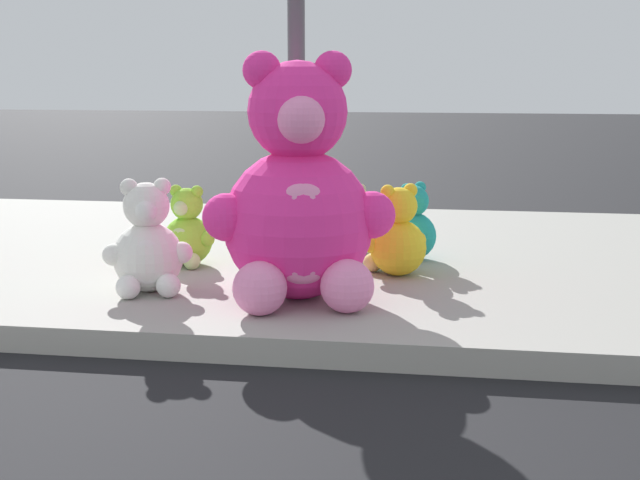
{
  "coord_description": "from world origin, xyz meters",
  "views": [
    {
      "loc": [
        2.05,
        -1.26,
        1.5
      ],
      "look_at": [
        1.28,
        3.6,
        0.55
      ],
      "focal_mm": 50.18,
      "sensor_mm": 36.0,
      "label": 1
    }
  ],
  "objects_px": {
    "plush_pink_large": "(299,202)",
    "plush_brown": "(297,216)",
    "plush_white": "(148,247)",
    "plush_lime": "(187,233)",
    "plush_yellow": "(397,239)",
    "plush_tan": "(355,226)",
    "sign_pole": "(296,11)",
    "plush_teal": "(411,228)"
  },
  "relations": [
    {
      "from": "plush_pink_large",
      "to": "plush_brown",
      "type": "bearing_deg",
      "value": 100.98
    },
    {
      "from": "plush_pink_large",
      "to": "plush_white",
      "type": "bearing_deg",
      "value": 178.86
    },
    {
      "from": "plush_pink_large",
      "to": "plush_lime",
      "type": "height_order",
      "value": "plush_pink_large"
    },
    {
      "from": "plush_pink_large",
      "to": "plush_yellow",
      "type": "relative_size",
      "value": 2.38
    },
    {
      "from": "plush_pink_large",
      "to": "plush_tan",
      "type": "xyz_separation_m",
      "value": [
        0.17,
        1.39,
        -0.38
      ]
    },
    {
      "from": "plush_yellow",
      "to": "plush_brown",
      "type": "bearing_deg",
      "value": 134.97
    },
    {
      "from": "sign_pole",
      "to": "plush_teal",
      "type": "bearing_deg",
      "value": 42.78
    },
    {
      "from": "plush_lime",
      "to": "plush_teal",
      "type": "height_order",
      "value": "plush_lime"
    },
    {
      "from": "plush_pink_large",
      "to": "plush_white",
      "type": "distance_m",
      "value": 0.98
    },
    {
      "from": "plush_white",
      "to": "plush_yellow",
      "type": "height_order",
      "value": "plush_white"
    },
    {
      "from": "plush_pink_large",
      "to": "plush_lime",
      "type": "xyz_separation_m",
      "value": [
        -0.94,
        0.79,
        -0.36
      ]
    },
    {
      "from": "plush_tan",
      "to": "plush_brown",
      "type": "height_order",
      "value": "plush_brown"
    },
    {
      "from": "sign_pole",
      "to": "plush_yellow",
      "type": "height_order",
      "value": "sign_pole"
    },
    {
      "from": "sign_pole",
      "to": "plush_pink_large",
      "type": "xyz_separation_m",
      "value": [
        0.12,
        -0.59,
        -1.12
      ]
    },
    {
      "from": "sign_pole",
      "to": "plush_brown",
      "type": "relative_size",
      "value": 5.43
    },
    {
      "from": "plush_lime",
      "to": "plush_yellow",
      "type": "relative_size",
      "value": 0.92
    },
    {
      "from": "plush_white",
      "to": "plush_lime",
      "type": "bearing_deg",
      "value": 89.98
    },
    {
      "from": "sign_pole",
      "to": "plush_teal",
      "type": "xyz_separation_m",
      "value": [
        0.71,
        0.65,
        -1.48
      ]
    },
    {
      "from": "plush_white",
      "to": "plush_brown",
      "type": "distance_m",
      "value": 1.66
    },
    {
      "from": "plush_yellow",
      "to": "plush_brown",
      "type": "height_order",
      "value": "plush_yellow"
    },
    {
      "from": "plush_white",
      "to": "plush_yellow",
      "type": "xyz_separation_m",
      "value": [
        1.46,
        0.71,
        -0.04
      ]
    },
    {
      "from": "plush_brown",
      "to": "plush_teal",
      "type": "bearing_deg",
      "value": -19.24
    },
    {
      "from": "plush_tan",
      "to": "plush_brown",
      "type": "distance_m",
      "value": 0.5
    },
    {
      "from": "plush_yellow",
      "to": "plush_teal",
      "type": "relative_size",
      "value": 1.1
    },
    {
      "from": "sign_pole",
      "to": "plush_yellow",
      "type": "distance_m",
      "value": 1.6
    },
    {
      "from": "plush_lime",
      "to": "plush_tan",
      "type": "distance_m",
      "value": 1.26
    },
    {
      "from": "plush_tan",
      "to": "plush_brown",
      "type": "xyz_separation_m",
      "value": [
        -0.47,
        0.16,
        0.03
      ]
    },
    {
      "from": "plush_lime",
      "to": "plush_white",
      "type": "xyz_separation_m",
      "value": [
        -0.0,
        -0.77,
        0.06
      ]
    },
    {
      "from": "sign_pole",
      "to": "plush_yellow",
      "type": "relative_size",
      "value": 5.26
    },
    {
      "from": "plush_pink_large",
      "to": "plush_brown",
      "type": "xyz_separation_m",
      "value": [
        -0.3,
        1.55,
        -0.34
      ]
    },
    {
      "from": "plush_white",
      "to": "plush_brown",
      "type": "relative_size",
      "value": 1.18
    },
    {
      "from": "plush_lime",
      "to": "plush_tan",
      "type": "xyz_separation_m",
      "value": [
        1.1,
        0.6,
        -0.02
      ]
    },
    {
      "from": "sign_pole",
      "to": "plush_white",
      "type": "distance_m",
      "value": 1.73
    },
    {
      "from": "sign_pole",
      "to": "plush_lime",
      "type": "relative_size",
      "value": 5.73
    },
    {
      "from": "sign_pole",
      "to": "plush_white",
      "type": "bearing_deg",
      "value": -144.99
    },
    {
      "from": "plush_yellow",
      "to": "plush_tan",
      "type": "distance_m",
      "value": 0.76
    },
    {
      "from": "plush_pink_large",
      "to": "plush_brown",
      "type": "distance_m",
      "value": 1.62
    },
    {
      "from": "plush_yellow",
      "to": "plush_teal",
      "type": "bearing_deg",
      "value": 83.19
    },
    {
      "from": "plush_white",
      "to": "sign_pole",
      "type": "bearing_deg",
      "value": 35.01
    },
    {
      "from": "plush_teal",
      "to": "plush_lime",
      "type": "bearing_deg",
      "value": -163.5
    },
    {
      "from": "plush_lime",
      "to": "plush_yellow",
      "type": "distance_m",
      "value": 1.46
    },
    {
      "from": "plush_yellow",
      "to": "plush_white",
      "type": "bearing_deg",
      "value": -154.12
    }
  ]
}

